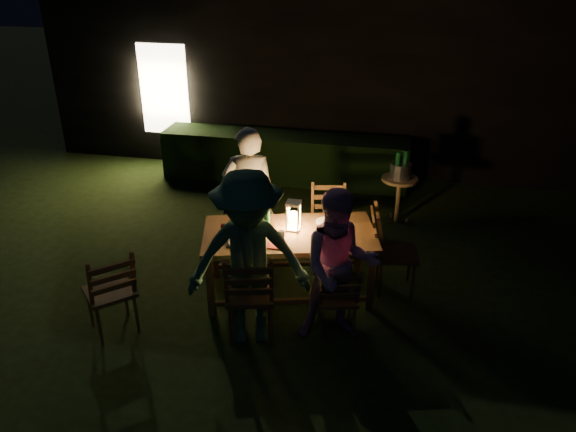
% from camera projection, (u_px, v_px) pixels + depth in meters
% --- Properties ---
extents(garden_envelope, '(40.00, 40.00, 3.20)m').
position_uv_depth(garden_envelope, '(334.00, 62.00, 11.14)').
color(garden_envelope, black).
rests_on(garden_envelope, ground).
extents(dining_table, '(2.11, 1.44, 0.80)m').
position_uv_depth(dining_table, '(289.00, 238.00, 6.34)').
color(dining_table, '#52351B').
rests_on(dining_table, ground).
extents(chair_near_left, '(0.60, 0.62, 1.08)m').
position_uv_depth(chair_near_left, '(250.00, 309.00, 5.79)').
color(chair_near_left, '#52351B').
rests_on(chair_near_left, ground).
extents(chair_near_right, '(0.51, 0.53, 0.91)m').
position_uv_depth(chair_near_right, '(337.00, 310.00, 5.87)').
color(chair_near_right, '#52351B').
rests_on(chair_near_right, ground).
extents(chair_far_left, '(0.58, 0.61, 1.07)m').
position_uv_depth(chair_far_left, '(250.00, 238.00, 7.18)').
color(chair_far_left, '#52351B').
rests_on(chair_far_left, ground).
extents(chair_far_right, '(0.54, 0.57, 1.01)m').
position_uv_depth(chair_far_right, '(328.00, 237.00, 7.24)').
color(chair_far_right, '#52351B').
rests_on(chair_far_right, ground).
extents(chair_end, '(0.58, 0.55, 1.08)m').
position_uv_depth(chair_end, '(393.00, 265.00, 6.58)').
color(chair_end, '#52351B').
rests_on(chair_end, ground).
extents(chair_spare, '(0.69, 0.69, 1.05)m').
position_uv_depth(chair_spare, '(113.00, 306.00, 5.86)').
color(chair_spare, '#52351B').
rests_on(chair_spare, ground).
extents(person_house_side, '(0.74, 0.59, 1.78)m').
position_uv_depth(person_house_side, '(249.00, 196.00, 6.97)').
color(person_house_side, beige).
rests_on(person_house_side, ground).
extents(person_opp_right, '(0.94, 0.82, 1.65)m').
position_uv_depth(person_opp_right, '(339.00, 267.00, 5.58)').
color(person_opp_right, '#B87FAB').
rests_on(person_opp_right, ground).
extents(person_opp_left, '(1.35, 1.00, 1.88)m').
position_uv_depth(person_opp_left, '(249.00, 260.00, 5.48)').
color(person_opp_left, '#306142').
rests_on(person_opp_left, ground).
extents(lantern, '(0.16, 0.16, 0.35)m').
position_uv_depth(lantern, '(293.00, 217.00, 6.28)').
color(lantern, white).
rests_on(lantern, dining_table).
extents(plate_far_left, '(0.25, 0.25, 0.01)m').
position_uv_depth(plate_far_left, '(240.00, 224.00, 6.47)').
color(plate_far_left, white).
rests_on(plate_far_left, dining_table).
extents(plate_near_left, '(0.25, 0.25, 0.01)m').
position_uv_depth(plate_near_left, '(240.00, 242.00, 6.07)').
color(plate_near_left, white).
rests_on(plate_near_left, dining_table).
extents(plate_far_right, '(0.25, 0.25, 0.01)m').
position_uv_depth(plate_far_right, '(327.00, 222.00, 6.52)').
color(plate_far_right, white).
rests_on(plate_far_right, dining_table).
extents(plate_near_right, '(0.25, 0.25, 0.01)m').
position_uv_depth(plate_near_right, '(332.00, 240.00, 6.12)').
color(plate_near_right, white).
rests_on(plate_near_right, dining_table).
extents(wineglass_a, '(0.06, 0.06, 0.18)m').
position_uv_depth(wineglass_a, '(262.00, 215.00, 6.50)').
color(wineglass_a, '#59070F').
rests_on(wineglass_a, dining_table).
extents(wineglass_b, '(0.06, 0.06, 0.18)m').
position_uv_depth(wineglass_b, '(224.00, 232.00, 6.12)').
color(wineglass_b, '#59070F').
rests_on(wineglass_b, dining_table).
extents(wineglass_c, '(0.06, 0.06, 0.18)m').
position_uv_depth(wineglass_c, '(319.00, 236.00, 6.03)').
color(wineglass_c, '#59070F').
rests_on(wineglass_c, dining_table).
extents(wineglass_d, '(0.06, 0.06, 0.18)m').
position_uv_depth(wineglass_d, '(342.00, 217.00, 6.46)').
color(wineglass_d, '#59070F').
rests_on(wineglass_d, dining_table).
extents(wineglass_e, '(0.06, 0.06, 0.18)m').
position_uv_depth(wineglass_e, '(282.00, 238.00, 5.99)').
color(wineglass_e, silver).
rests_on(wineglass_e, dining_table).
extents(bottle_table, '(0.07, 0.07, 0.28)m').
position_uv_depth(bottle_table, '(267.00, 222.00, 6.23)').
color(bottle_table, '#0F471E').
rests_on(bottle_table, dining_table).
extents(napkin_left, '(0.18, 0.14, 0.01)m').
position_uv_depth(napkin_left, '(277.00, 246.00, 6.00)').
color(napkin_left, red).
rests_on(napkin_left, dining_table).
extents(napkin_right, '(0.18, 0.14, 0.01)m').
position_uv_depth(napkin_right, '(342.00, 243.00, 6.06)').
color(napkin_right, red).
rests_on(napkin_right, dining_table).
extents(phone, '(0.14, 0.07, 0.01)m').
position_uv_depth(phone, '(233.00, 246.00, 6.00)').
color(phone, black).
rests_on(phone, dining_table).
extents(side_table, '(0.52, 0.52, 0.70)m').
position_uv_depth(side_table, '(399.00, 183.00, 8.05)').
color(side_table, olive).
rests_on(side_table, ground).
extents(ice_bucket, '(0.30, 0.30, 0.22)m').
position_uv_depth(ice_bucket, '(401.00, 171.00, 7.96)').
color(ice_bucket, '#A5A8AD').
rests_on(ice_bucket, side_table).
extents(bottle_bucket_a, '(0.07, 0.07, 0.32)m').
position_uv_depth(bottle_bucket_a, '(397.00, 168.00, 7.92)').
color(bottle_bucket_a, '#0F471E').
rests_on(bottle_bucket_a, side_table).
extents(bottle_bucket_b, '(0.07, 0.07, 0.32)m').
position_uv_depth(bottle_bucket_b, '(405.00, 167.00, 7.97)').
color(bottle_bucket_b, '#0F471E').
rests_on(bottle_bucket_b, side_table).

